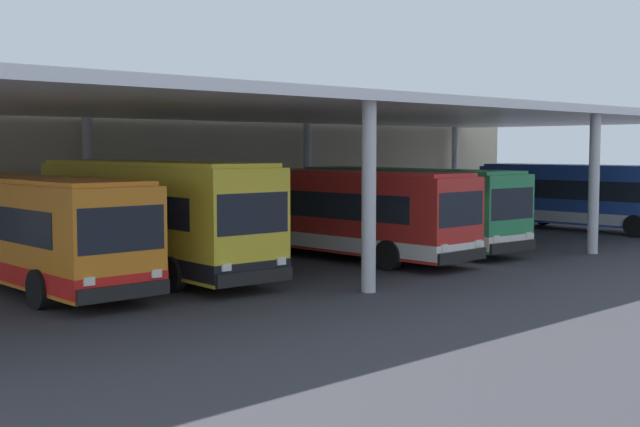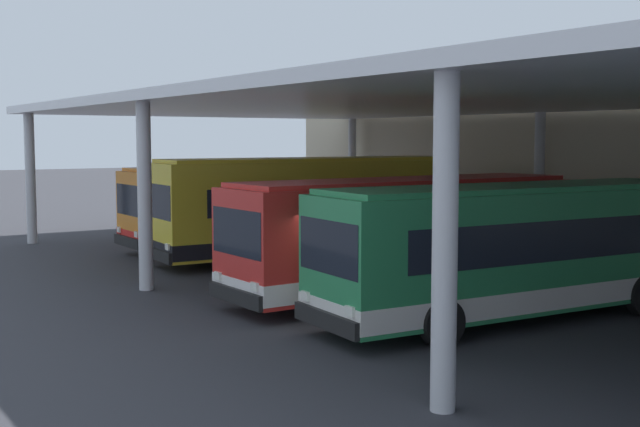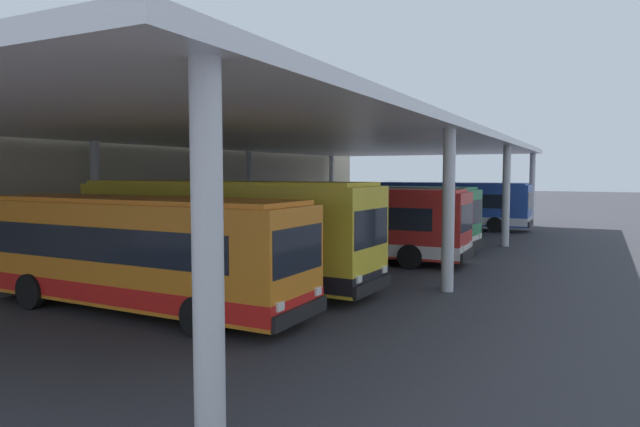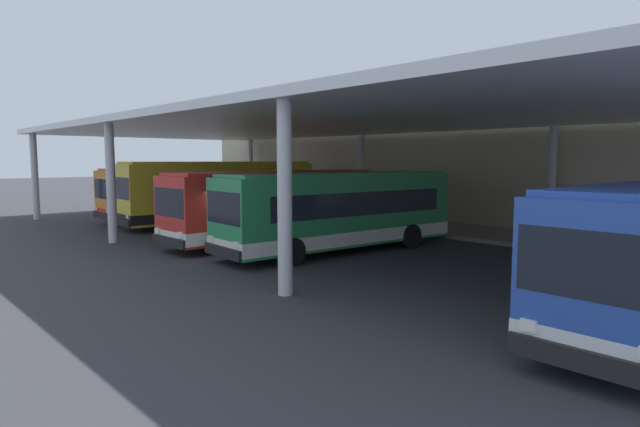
% 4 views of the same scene
% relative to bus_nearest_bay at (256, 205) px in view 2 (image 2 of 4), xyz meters
% --- Properties ---
extents(ground_plane, '(200.00, 200.00, 0.00)m').
position_rel_bus_nearest_bay_xyz_m(ground_plane, '(12.63, -4.62, -1.66)').
color(ground_plane, '#333338').
extents(canopy_shelter, '(40.00, 17.00, 5.55)m').
position_rel_bus_nearest_bay_xyz_m(canopy_shelter, '(12.63, 0.88, 3.66)').
color(canopy_shelter, silver).
rests_on(canopy_shelter, ground).
extents(bus_nearest_bay, '(2.82, 10.56, 3.17)m').
position_rel_bus_nearest_bay_xyz_m(bus_nearest_bay, '(0.00, 0.00, 0.00)').
color(bus_nearest_bay, orange).
rests_on(bus_nearest_bay, ground).
extents(bus_second_bay, '(3.11, 11.44, 3.57)m').
position_rel_bus_nearest_bay_xyz_m(bus_second_bay, '(3.92, 0.02, 0.19)').
color(bus_second_bay, yellow).
rests_on(bus_second_bay, ground).
extents(bus_middle_bay, '(2.85, 10.57, 3.17)m').
position_rel_bus_nearest_bay_xyz_m(bus_middle_bay, '(11.08, -1.52, 0.00)').
color(bus_middle_bay, red).
rests_on(bus_middle_bay, ground).
extents(bus_far_bay, '(3.21, 10.67, 3.17)m').
position_rel_bus_nearest_bay_xyz_m(bus_far_bay, '(14.86, -1.20, 0.00)').
color(bus_far_bay, '#28844C').
rests_on(bus_far_bay, ground).
extents(bench_waiting, '(1.80, 0.45, 0.92)m').
position_rel_bus_nearest_bay_xyz_m(bench_waiting, '(3.00, 7.20, -0.99)').
color(bench_waiting, '#4C515B').
rests_on(bench_waiting, platform_kerb).
extents(trash_bin, '(0.52, 0.52, 0.98)m').
position_rel_bus_nearest_bay_xyz_m(trash_bin, '(0.99, 7.46, -0.98)').
color(trash_bin, maroon).
rests_on(trash_bin, platform_kerb).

